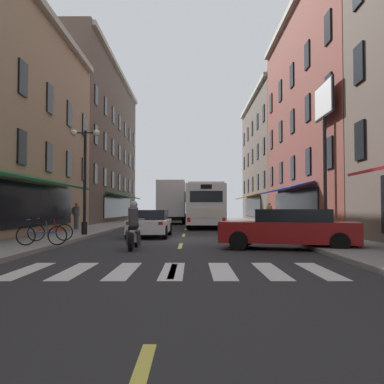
{
  "coord_description": "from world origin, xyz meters",
  "views": [
    {
      "loc": [
        0.43,
        -19.83,
        1.4
      ],
      "look_at": [
        0.38,
        10.51,
        2.55
      ],
      "focal_mm": 40.77,
      "sensor_mm": 36.0,
      "label": 1
    }
  ],
  "objects": [
    {
      "name": "sedan_mid",
      "position": [
        3.8,
        -4.87,
        0.71
      ],
      "size": [
        4.91,
        2.89,
        1.37
      ],
      "color": "maroon",
      "rests_on": "ground"
    },
    {
      "name": "ground_plane",
      "position": [
        0.0,
        0.0,
        -0.05
      ],
      "size": [
        34.8,
        80.0,
        0.1
      ],
      "primitive_type": "cube",
      "color": "#28282B"
    },
    {
      "name": "transit_bus",
      "position": [
        1.46,
        13.54,
        1.64
      ],
      "size": [
        2.84,
        12.5,
        3.12
      ],
      "color": "white",
      "rests_on": "ground"
    },
    {
      "name": "bicycle_near",
      "position": [
        -5.07,
        -2.9,
        0.5
      ],
      "size": [
        1.69,
        0.51,
        0.91
      ],
      "color": "black",
      "rests_on": "sidewalk_left"
    },
    {
      "name": "billboard_sign",
      "position": [
        7.05,
        1.75,
        5.92
      ],
      "size": [
        0.4,
        2.85,
        7.55
      ],
      "color": "black",
      "rests_on": "sidewalk_right"
    },
    {
      "name": "sedan_far",
      "position": [
        -1.62,
        1.49,
        0.68
      ],
      "size": [
        1.98,
        4.44,
        1.33
      ],
      "color": "silver",
      "rests_on": "ground"
    },
    {
      "name": "pedestrian_mid",
      "position": [
        5.3,
        7.67,
        0.97
      ],
      "size": [
        0.36,
        0.36,
        1.63
      ],
      "rotation": [
        0.0,
        0.0,
        3.05
      ],
      "color": "navy",
      "rests_on": "sidewalk_right"
    },
    {
      "name": "street_lamp_twin",
      "position": [
        -4.78,
        1.26,
        2.97
      ],
      "size": [
        1.42,
        0.32,
        5.11
      ],
      "color": "black",
      "rests_on": "sidewalk_left"
    },
    {
      "name": "box_truck",
      "position": [
        -1.39,
        20.0,
        1.98
      ],
      "size": [
        2.51,
        6.79,
        3.83
      ],
      "color": "black",
      "rests_on": "ground"
    },
    {
      "name": "bicycle_mid",
      "position": [
        -4.7,
        -4.92,
        0.5
      ],
      "size": [
        1.71,
        0.48,
        0.91
      ],
      "color": "black",
      "rests_on": "sidewalk_left"
    },
    {
      "name": "sidewalk_right",
      "position": [
        5.9,
        0.0,
        0.07
      ],
      "size": [
        3.0,
        80.0,
        0.14
      ],
      "primitive_type": "cube",
      "color": "gray",
      "rests_on": "ground"
    },
    {
      "name": "sedan_near",
      "position": [
        -1.59,
        31.71,
        0.7
      ],
      "size": [
        2.08,
        4.43,
        1.36
      ],
      "color": "silver",
      "rests_on": "ground"
    },
    {
      "name": "crosswalk_near",
      "position": [
        0.0,
        -10.0,
        0.0
      ],
      "size": [
        7.1,
        2.8,
        0.01
      ],
      "color": "silver",
      "rests_on": "ground"
    },
    {
      "name": "motorcycle_rider",
      "position": [
        -1.56,
        -4.89,
        0.71
      ],
      "size": [
        0.62,
        2.07,
        1.66
      ],
      "color": "black",
      "rests_on": "ground"
    },
    {
      "name": "sidewalk_left",
      "position": [
        -5.9,
        0.0,
        0.07
      ],
      "size": [
        3.0,
        80.0,
        0.14
      ],
      "primitive_type": "cube",
      "color": "gray",
      "rests_on": "ground"
    },
    {
      "name": "lane_centre_dashes",
      "position": [
        0.0,
        -0.25,
        0.0
      ],
      "size": [
        0.14,
        73.9,
        0.01
      ],
      "color": "#DBCC4C",
      "rests_on": "ground"
    },
    {
      "name": "pedestrian_near",
      "position": [
        -6.65,
        6.77,
        0.98
      ],
      "size": [
        0.41,
        0.52,
        1.6
      ],
      "rotation": [
        0.0,
        0.0,
        5.95
      ],
      "color": "#4C4C51",
      "rests_on": "sidewalk_left"
    }
  ]
}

